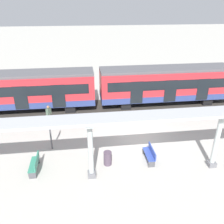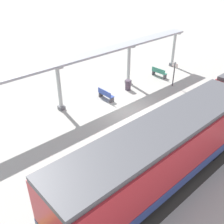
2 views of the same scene
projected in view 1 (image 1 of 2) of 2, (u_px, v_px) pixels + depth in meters
ground_plane at (139, 137)px, 16.76m from camera, size 176.00×176.00×0.00m
tactile_edge_strip at (128, 113)px, 20.35m from camera, size 0.39×26.01×0.01m
trackbed at (124, 105)px, 21.96m from camera, size 3.20×38.01×0.01m
train_near_carriage at (24, 91)px, 20.13m from camera, size 2.65×12.19×3.48m
train_far_carriage at (166, 85)px, 21.62m from camera, size 2.65×12.19×3.48m
canopy_pillar_second at (91, 150)px, 12.22m from camera, size 1.10×0.44×3.48m
canopy_pillar_third at (217, 141)px, 13.04m from camera, size 1.10×0.44×3.48m
canopy_beam at (161, 116)px, 11.87m from camera, size 1.20×21.10×0.16m
bench_near_end at (35, 164)px, 13.26m from camera, size 1.51×0.46×0.86m
bench_mid_platform at (150, 154)px, 14.14m from camera, size 1.50×0.45×0.86m
trash_bin at (108, 158)px, 13.77m from camera, size 0.48×0.48×0.86m
platform_info_sign at (50, 131)px, 14.87m from camera, size 0.56×0.10×2.20m
passenger_waiting_near_edge at (49, 113)px, 18.18m from camera, size 0.50×0.38×1.57m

